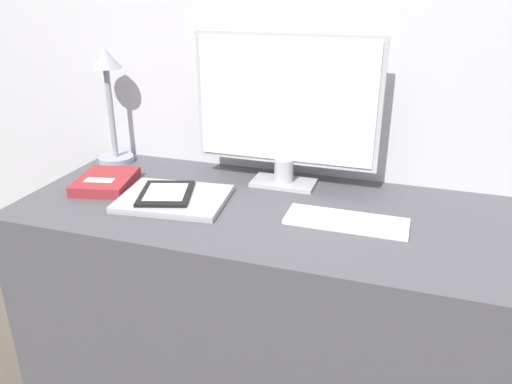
# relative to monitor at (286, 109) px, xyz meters

# --- Properties ---
(wall_back) EXTENTS (3.60, 0.05, 2.40)m
(wall_back) POSITION_rel_monitor_xyz_m (0.05, 0.14, 0.23)
(wall_back) COLOR silver
(wall_back) RESTS_ON ground_plane
(desk) EXTENTS (1.52, 0.60, 0.73)m
(desk) POSITION_rel_monitor_xyz_m (0.05, -0.19, -0.61)
(desk) COLOR #4C4C51
(desk) RESTS_ON ground_plane
(monitor) EXTENTS (0.56, 0.11, 0.46)m
(monitor) POSITION_rel_monitor_xyz_m (0.00, 0.00, 0.00)
(monitor) COLOR #B7B7BC
(monitor) RESTS_ON desk
(keyboard) EXTENTS (0.32, 0.12, 0.01)m
(keyboard) POSITION_rel_monitor_xyz_m (0.23, -0.22, -0.24)
(keyboard) COLOR silver
(keyboard) RESTS_ON desk
(laptop) EXTENTS (0.33, 0.27, 0.02)m
(laptop) POSITION_rel_monitor_xyz_m (-0.27, -0.23, -0.23)
(laptop) COLOR #A3A3A8
(laptop) RESTS_ON desk
(ereader) EXTENTS (0.19, 0.22, 0.01)m
(ereader) POSITION_rel_monitor_xyz_m (-0.29, -0.23, -0.22)
(ereader) COLOR black
(ereader) RESTS_ON laptop
(desk_lamp) EXTENTS (0.12, 0.12, 0.40)m
(desk_lamp) POSITION_rel_monitor_xyz_m (-0.62, 0.02, 0.01)
(desk_lamp) COLOR #999EA8
(desk_lamp) RESTS_ON desk
(notebook) EXTENTS (0.20, 0.23, 0.03)m
(notebook) POSITION_rel_monitor_xyz_m (-0.53, -0.19, -0.23)
(notebook) COLOR maroon
(notebook) RESTS_ON desk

